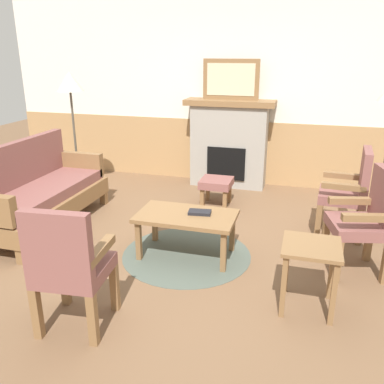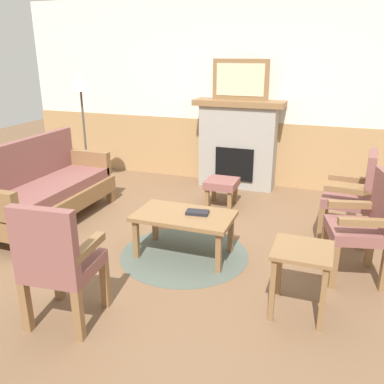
{
  "view_description": "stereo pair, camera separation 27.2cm",
  "coord_description": "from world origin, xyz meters",
  "px_view_note": "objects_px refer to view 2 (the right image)",
  "views": [
    {
      "loc": [
        1.1,
        -3.51,
        1.95
      ],
      "look_at": [
        0.0,
        0.35,
        0.55
      ],
      "focal_mm": 38.09,
      "sensor_mm": 36.0,
      "label": 1
    },
    {
      "loc": [
        1.36,
        -3.42,
        1.95
      ],
      "look_at": [
        0.0,
        0.35,
        0.55
      ],
      "focal_mm": 38.09,
      "sensor_mm": 36.0,
      "label": 2
    }
  ],
  "objects_px": {
    "framed_picture": "(240,80)",
    "book_on_table": "(197,212)",
    "armchair_front_left": "(57,259)",
    "side_table": "(302,262)",
    "footstool": "(222,185)",
    "armchair_by_window_left": "(354,192)",
    "coffee_table": "(184,219)",
    "couch": "(46,190)",
    "floor_lamp_by_couch": "(81,89)",
    "fireplace": "(238,143)",
    "armchair_near_fireplace": "(366,222)"
  },
  "relations": [
    {
      "from": "framed_picture",
      "to": "book_on_table",
      "type": "relative_size",
      "value": 3.65
    },
    {
      "from": "armchair_front_left",
      "to": "side_table",
      "type": "bearing_deg",
      "value": 24.54
    },
    {
      "from": "footstool",
      "to": "side_table",
      "type": "relative_size",
      "value": 0.73
    },
    {
      "from": "footstool",
      "to": "armchair_by_window_left",
      "type": "distance_m",
      "value": 1.68
    },
    {
      "from": "framed_picture",
      "to": "coffee_table",
      "type": "xyz_separation_m",
      "value": [
        0.04,
        -2.34,
        -1.17
      ]
    },
    {
      "from": "footstool",
      "to": "armchair_front_left",
      "type": "relative_size",
      "value": 0.41
    },
    {
      "from": "couch",
      "to": "side_table",
      "type": "distance_m",
      "value": 3.12
    },
    {
      "from": "footstool",
      "to": "floor_lamp_by_couch",
      "type": "bearing_deg",
      "value": -179.35
    },
    {
      "from": "fireplace",
      "to": "armchair_near_fireplace",
      "type": "relative_size",
      "value": 1.33
    },
    {
      "from": "fireplace",
      "to": "coffee_table",
      "type": "bearing_deg",
      "value": -88.99
    },
    {
      "from": "framed_picture",
      "to": "footstool",
      "type": "relative_size",
      "value": 2.0
    },
    {
      "from": "armchair_by_window_left",
      "to": "floor_lamp_by_couch",
      "type": "xyz_separation_m",
      "value": [
        -3.61,
        0.48,
        0.91
      ]
    },
    {
      "from": "couch",
      "to": "armchair_by_window_left",
      "type": "xyz_separation_m",
      "value": [
        3.39,
        0.7,
        0.14
      ]
    },
    {
      "from": "book_on_table",
      "to": "armchair_by_window_left",
      "type": "relative_size",
      "value": 0.22
    },
    {
      "from": "footstool",
      "to": "side_table",
      "type": "bearing_deg",
      "value": -59.36
    },
    {
      "from": "armchair_front_left",
      "to": "framed_picture",
      "type": "bearing_deg",
      "value": 83.45
    },
    {
      "from": "floor_lamp_by_couch",
      "to": "book_on_table",
      "type": "bearing_deg",
      "value": -32.33
    },
    {
      "from": "book_on_table",
      "to": "armchair_near_fireplace",
      "type": "relative_size",
      "value": 0.22
    },
    {
      "from": "armchair_by_window_left",
      "to": "framed_picture",
      "type": "bearing_deg",
      "value": 138.72
    },
    {
      "from": "book_on_table",
      "to": "footstool",
      "type": "bearing_deg",
      "value": 95.96
    },
    {
      "from": "fireplace",
      "to": "armchair_front_left",
      "type": "bearing_deg",
      "value": -96.55
    },
    {
      "from": "armchair_near_fireplace",
      "to": "fireplace",
      "type": "bearing_deg",
      "value": 127.5
    },
    {
      "from": "footstool",
      "to": "armchair_by_window_left",
      "type": "height_order",
      "value": "armchair_by_window_left"
    },
    {
      "from": "footstool",
      "to": "floor_lamp_by_couch",
      "type": "distance_m",
      "value": 2.34
    },
    {
      "from": "couch",
      "to": "side_table",
      "type": "relative_size",
      "value": 3.27
    },
    {
      "from": "floor_lamp_by_couch",
      "to": "side_table",
      "type": "bearing_deg",
      "value": -31.83
    },
    {
      "from": "armchair_front_left",
      "to": "side_table",
      "type": "distance_m",
      "value": 1.8
    },
    {
      "from": "framed_picture",
      "to": "couch",
      "type": "bearing_deg",
      "value": -130.44
    },
    {
      "from": "armchair_by_window_left",
      "to": "armchair_front_left",
      "type": "relative_size",
      "value": 1.0
    },
    {
      "from": "armchair_near_fireplace",
      "to": "armchair_by_window_left",
      "type": "bearing_deg",
      "value": 96.12
    },
    {
      "from": "floor_lamp_by_couch",
      "to": "footstool",
      "type": "bearing_deg",
      "value": 0.65
    },
    {
      "from": "floor_lamp_by_couch",
      "to": "fireplace",
      "type": "bearing_deg",
      "value": 24.66
    },
    {
      "from": "coffee_table",
      "to": "armchair_near_fireplace",
      "type": "relative_size",
      "value": 0.98
    },
    {
      "from": "fireplace",
      "to": "armchair_by_window_left",
      "type": "height_order",
      "value": "fireplace"
    },
    {
      "from": "armchair_front_left",
      "to": "armchair_by_window_left",
      "type": "bearing_deg",
      "value": 48.24
    },
    {
      "from": "couch",
      "to": "floor_lamp_by_couch",
      "type": "height_order",
      "value": "floor_lamp_by_couch"
    },
    {
      "from": "footstool",
      "to": "side_table",
      "type": "xyz_separation_m",
      "value": [
        1.2,
        -2.02,
        0.15
      ]
    },
    {
      "from": "framed_picture",
      "to": "armchair_by_window_left",
      "type": "distance_m",
      "value": 2.36
    },
    {
      "from": "footstool",
      "to": "armchair_near_fireplace",
      "type": "height_order",
      "value": "armchair_near_fireplace"
    },
    {
      "from": "coffee_table",
      "to": "armchair_front_left",
      "type": "bearing_deg",
      "value": -109.22
    },
    {
      "from": "framed_picture",
      "to": "coffee_table",
      "type": "bearing_deg",
      "value": -88.99
    },
    {
      "from": "fireplace",
      "to": "armchair_near_fireplace",
      "type": "bearing_deg",
      "value": -52.5
    },
    {
      "from": "armchair_front_left",
      "to": "coffee_table",
      "type": "bearing_deg",
      "value": 70.78
    },
    {
      "from": "armchair_front_left",
      "to": "floor_lamp_by_couch",
      "type": "relative_size",
      "value": 0.58
    },
    {
      "from": "fireplace",
      "to": "floor_lamp_by_couch",
      "type": "bearing_deg",
      "value": -155.34
    },
    {
      "from": "framed_picture",
      "to": "armchair_near_fireplace",
      "type": "xyz_separation_m",
      "value": [
        1.69,
        -2.2,
        -1.02
      ]
    },
    {
      "from": "framed_picture",
      "to": "floor_lamp_by_couch",
      "type": "height_order",
      "value": "framed_picture"
    },
    {
      "from": "coffee_table",
      "to": "footstool",
      "type": "height_order",
      "value": "coffee_table"
    },
    {
      "from": "armchair_front_left",
      "to": "book_on_table",
      "type": "bearing_deg",
      "value": 66.99
    },
    {
      "from": "coffee_table",
      "to": "armchair_by_window_left",
      "type": "xyz_separation_m",
      "value": [
        1.56,
        0.94,
        0.15
      ]
    }
  ]
}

